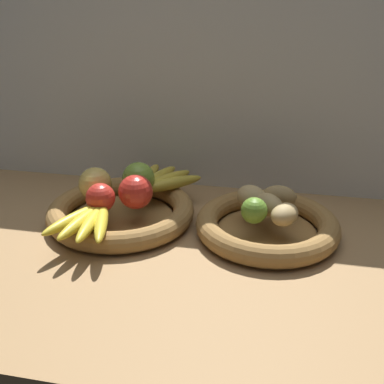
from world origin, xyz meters
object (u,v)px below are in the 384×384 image
object	(u,v)px
potato_oblong	(252,197)
fruit_bowl_left	(121,212)
apple_golden_left	(95,184)
lime_near	(254,210)
fruit_bowl_right	(267,225)
banana_bunch_front	(88,220)
banana_bunch_back	(159,180)
potato_back	(279,196)
apple_red_front	(100,198)
apple_green_back	(138,178)
apple_red_right	(136,192)
potato_small	(285,214)
potato_large	(269,205)

from	to	relation	value
potato_oblong	fruit_bowl_left	bearing A→B (deg)	-174.18
apple_golden_left	lime_near	xyz separation A→B (cm)	(37.53, -4.68, -1.05)
fruit_bowl_right	banana_bunch_front	size ratio (longest dim) A/B	1.71
fruit_bowl_left	banana_bunch_back	world-z (taller)	banana_bunch_back
banana_bunch_back	potato_back	size ratio (longest dim) A/B	2.41
apple_red_front	apple_golden_left	bearing A→B (deg)	121.46
apple_green_back	banana_bunch_front	xyz separation A→B (cm)	(-5.39, -18.19, -2.60)
apple_red_right	apple_red_front	bearing A→B (deg)	-155.31
potato_oblong	fruit_bowl_right	bearing A→B (deg)	-37.87
banana_bunch_front	potato_oblong	bearing A→B (deg)	25.56
apple_green_back	potato_small	bearing A→B (deg)	-14.54
apple_red_front	potato_large	world-z (taller)	apple_red_front
apple_red_front	potato_oblong	xyz separation A→B (cm)	(32.79, 8.60, -0.69)
fruit_bowl_left	potato_large	size ratio (longest dim) A/B	4.55
apple_red_front	lime_near	distance (cm)	33.94
apple_golden_left	apple_red_front	distance (cm)	6.97
apple_red_front	fruit_bowl_right	bearing A→B (deg)	8.53
apple_golden_left	potato_oblong	distance (cm)	36.54
potato_small	banana_bunch_front	bearing A→B (deg)	-167.27
apple_red_right	apple_green_back	distance (cm)	7.99
apple_red_right	potato_oblong	xyz separation A→B (cm)	(25.66, 5.32, -1.32)
banana_bunch_back	potato_small	world-z (taller)	potato_small
apple_green_back	lime_near	size ratio (longest dim) A/B	1.38
apple_golden_left	potato_small	size ratio (longest dim) A/B	1.07
apple_red_right	banana_bunch_front	size ratio (longest dim) A/B	0.42
banana_bunch_back	fruit_bowl_left	bearing A→B (deg)	-120.14
fruit_bowl_right	potato_large	xyz separation A→B (cm)	(0.00, 0.00, 5.09)
apple_red_front	lime_near	world-z (taller)	apple_red_front
fruit_bowl_right	fruit_bowl_left	bearing A→B (deg)	180.00
fruit_bowl_right	banana_bunch_front	world-z (taller)	banana_bunch_front
banana_bunch_front	banana_bunch_back	size ratio (longest dim) A/B	0.99
potato_oblong	potato_back	bearing A→B (deg)	15.95
fruit_bowl_right	apple_red_right	world-z (taller)	apple_red_right
apple_green_back	apple_red_front	distance (cm)	12.29
apple_red_right	apple_golden_left	world-z (taller)	same
apple_green_back	apple_red_front	xyz separation A→B (cm)	(-5.32, -11.06, -0.65)
potato_large	lime_near	size ratio (longest dim) A/B	1.34
apple_green_back	fruit_bowl_left	bearing A→B (deg)	-116.77
fruit_bowl_right	banana_bunch_back	distance (cm)	30.21
fruit_bowl_left	apple_red_front	distance (cm)	8.47
fruit_bowl_right	potato_large	world-z (taller)	potato_large
fruit_bowl_left	apple_golden_left	world-z (taller)	apple_golden_left
banana_bunch_front	fruit_bowl_right	bearing A→B (deg)	18.94
apple_green_back	potato_small	size ratio (longest dim) A/B	1.08
apple_red_right	apple_green_back	size ratio (longest dim) A/B	1.00
potato_back	apple_golden_left	bearing A→B (deg)	-174.05
banana_bunch_back	potato_large	world-z (taller)	potato_large
apple_golden_left	banana_bunch_back	world-z (taller)	apple_golden_left
banana_bunch_back	potato_oblong	bearing A→B (deg)	-18.46
potato_small	potato_large	size ratio (longest dim) A/B	0.95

